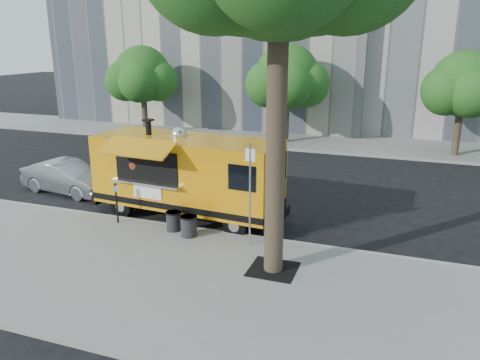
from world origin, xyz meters
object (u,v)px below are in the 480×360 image
(far_tree_a, at_px, (142,74))
(far_tree_b, at_px, (287,77))
(food_truck, at_px, (186,174))
(trash_bin_left, at_px, (174,220))
(sign_post, at_px, (250,188))
(far_tree_c, at_px, (464,84))
(sedan, at_px, (67,177))
(trash_bin_right, at_px, (189,225))
(parking_meter, at_px, (116,198))

(far_tree_a, distance_m, far_tree_b, 9.01)
(food_truck, xyz_separation_m, trash_bin_left, (0.26, -1.48, -1.06))
(trash_bin_left, bearing_deg, sign_post, -5.36)
(sign_post, relative_size, food_truck, 0.45)
(trash_bin_left, bearing_deg, far_tree_c, 56.72)
(far_tree_b, bearing_deg, trash_bin_left, -90.00)
(far_tree_b, distance_m, sedan, 13.45)
(far_tree_b, xyz_separation_m, food_truck, (-0.26, -12.53, -2.31))
(far_tree_a, bearing_deg, trash_bin_right, -55.22)
(food_truck, bearing_deg, sedan, 175.66)
(far_tree_b, xyz_separation_m, sign_post, (2.55, -14.25, -1.98))
(sedan, bearing_deg, sign_post, -99.40)
(far_tree_a, height_order, sedan, far_tree_a)
(far_tree_c, xyz_separation_m, food_truck, (-9.26, -12.23, -2.19))
(trash_bin_right, bearing_deg, sign_post, 0.50)
(food_truck, distance_m, trash_bin_left, 1.84)
(food_truck, bearing_deg, far_tree_a, 130.09)
(parking_meter, xyz_separation_m, trash_bin_right, (2.63, -0.22, -0.50))
(parking_meter, relative_size, trash_bin_left, 2.24)
(sign_post, bearing_deg, parking_meter, 177.48)
(sign_post, xyz_separation_m, sedan, (-8.41, 2.58, -1.21))
(parking_meter, xyz_separation_m, food_truck, (1.74, 1.52, 0.54))
(far_tree_c, relative_size, food_truck, 0.77)
(food_truck, distance_m, sedan, 5.73)
(far_tree_a, relative_size, trash_bin_right, 8.48)
(far_tree_b, bearing_deg, sedan, -116.64)
(sign_post, bearing_deg, far_tree_c, 65.19)
(far_tree_a, distance_m, food_truck, 15.11)
(sedan, height_order, trash_bin_right, sedan)
(sign_post, bearing_deg, food_truck, 148.52)
(parking_meter, height_order, sedan, parking_meter)
(food_truck, xyz_separation_m, sedan, (-5.59, 0.85, -0.89))
(far_tree_a, relative_size, sedan, 1.39)
(sign_post, distance_m, food_truck, 3.32)
(sign_post, bearing_deg, far_tree_a, 129.83)
(sedan, bearing_deg, far_tree_b, -19.01)
(sedan, bearing_deg, trash_bin_right, -104.15)
(far_tree_b, relative_size, far_tree_c, 1.06)
(far_tree_b, xyz_separation_m, trash_bin_left, (-0.00, -14.01, -3.36))
(trash_bin_left, relative_size, trash_bin_right, 0.94)
(far_tree_a, relative_size, sign_post, 1.79)
(sedan, xyz_separation_m, trash_bin_left, (5.86, -2.34, -0.17))
(far_tree_b, distance_m, far_tree_c, 9.01)
(parking_meter, xyz_separation_m, trash_bin_left, (2.00, 0.04, -0.51))
(far_tree_a, relative_size, parking_meter, 4.01)
(far_tree_a, xyz_separation_m, far_tree_b, (9.00, 0.40, 0.06))
(far_tree_c, bearing_deg, far_tree_b, 178.09)
(far_tree_c, distance_m, parking_meter, 17.82)
(food_truck, bearing_deg, trash_bin_left, -75.57)
(far_tree_a, bearing_deg, far_tree_c, 0.32)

